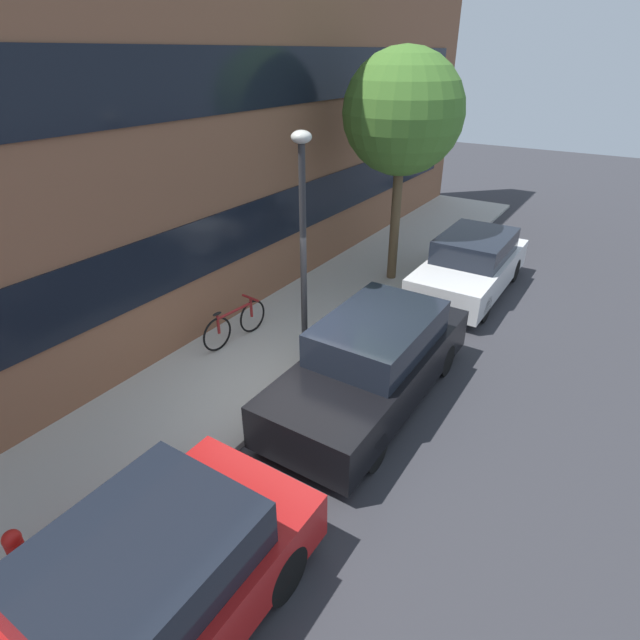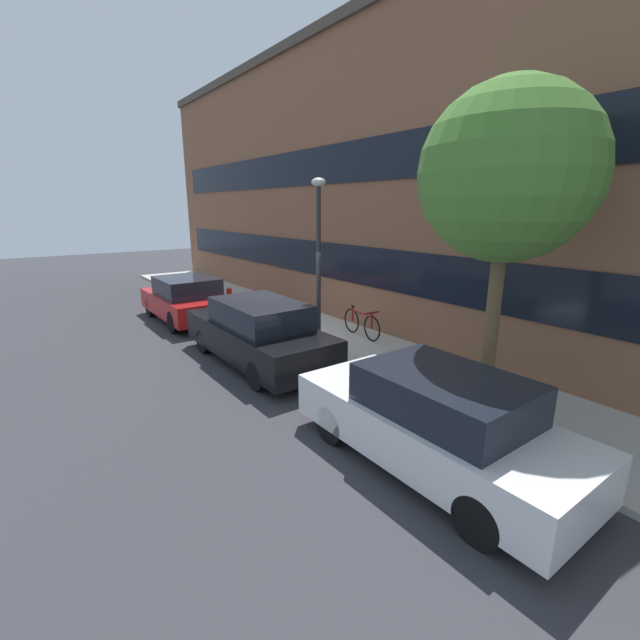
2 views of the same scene
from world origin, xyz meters
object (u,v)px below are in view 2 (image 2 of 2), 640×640
object	(u,v)px
parked_car_black	(258,333)
street_tree	(508,175)
lamp_post	(319,245)
bicycle	(362,323)
fire_hydrant	(229,298)
parked_car_red	(187,299)
parked_car_white	(435,421)

from	to	relation	value
parked_car_black	street_tree	xyz separation A→B (m)	(4.65, 1.86, 3.26)
parked_car_black	lamp_post	xyz separation A→B (m)	(0.25, 1.54, 1.92)
bicycle	lamp_post	world-z (taller)	lamp_post
fire_hydrant	street_tree	world-z (taller)	street_tree
lamp_post	street_tree	bearing A→B (deg)	4.22
parked_car_black	bicycle	size ratio (longest dim) A/B	2.77
parked_car_black	street_tree	bearing A→B (deg)	-158.17
parked_car_red	fire_hydrant	distance (m)	1.63
parked_car_red	street_tree	size ratio (longest dim) A/B	0.73
parked_car_white	fire_hydrant	world-z (taller)	parked_car_white
parked_car_red	parked_car_white	size ratio (longest dim) A/B	0.92
parked_car_black	lamp_post	distance (m)	2.47
parked_car_black	bicycle	xyz separation A→B (m)	(0.10, 3.09, -0.24)
parked_car_red	street_tree	xyz separation A→B (m)	(9.40, 1.86, 3.30)
parked_car_black	street_tree	world-z (taller)	street_tree
parked_car_white	street_tree	bearing A→B (deg)	-76.82
parked_car_white	bicycle	bearing A→B (deg)	-31.75
parked_car_red	parked_car_white	bearing A→B (deg)	-180.00
parked_car_black	fire_hydrant	size ratio (longest dim) A/B	5.99
street_tree	lamp_post	world-z (taller)	street_tree
parked_car_black	bicycle	world-z (taller)	parked_car_black
bicycle	street_tree	distance (m)	5.87
parked_car_black	fire_hydrant	bearing A→B (deg)	-17.45
parked_car_red	parked_car_white	xyz separation A→B (m)	(9.83, -0.00, -0.00)
parked_car_red	street_tree	world-z (taller)	street_tree
lamp_post	bicycle	bearing A→B (deg)	95.64
parked_car_red	bicycle	distance (m)	5.75
parked_car_black	fire_hydrant	xyz separation A→B (m)	(-5.06, 1.59, -0.25)
parked_car_white	lamp_post	bearing A→B (deg)	-17.64
parked_car_red	parked_car_black	bearing A→B (deg)	-180.00
parked_car_white	fire_hydrant	size ratio (longest dim) A/B	5.53
street_tree	lamp_post	xyz separation A→B (m)	(-4.40, -0.32, -1.34)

